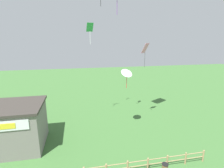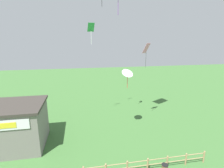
{
  "view_description": "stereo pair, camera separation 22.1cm",
  "coord_description": "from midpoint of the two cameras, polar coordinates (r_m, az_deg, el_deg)",
  "views": [
    {
      "loc": [
        -2.74,
        -5.88,
        10.46
      ],
      "look_at": [
        0.0,
        7.53,
        6.97
      ],
      "focal_mm": 28.0,
      "sensor_mm": 36.0,
      "label": 1
    },
    {
      "loc": [
        -2.52,
        -5.93,
        10.46
      ],
      "look_at": [
        0.0,
        7.53,
        6.97
      ],
      "focal_mm": 28.0,
      "sensor_mm": 36.0,
      "label": 2
    }
  ],
  "objects": [
    {
      "name": "wooden_fence",
      "position": [
        15.32,
        1.99,
        -25.69
      ],
      "size": [
        15.7,
        0.14,
        1.1
      ],
      "color": "#9E7F56",
      "rests_on": "ground_plane"
    },
    {
      "name": "kite_pink_diamond",
      "position": [
        21.56,
        11.41,
        10.84
      ],
      "size": [
        1.11,
        1.08,
        2.89
      ],
      "color": "pink"
    },
    {
      "name": "kite_white_delta",
      "position": [
        19.27,
        5.43,
        3.6
      ],
      "size": [
        1.53,
        1.42,
        2.14
      ],
      "color": "white"
    },
    {
      "name": "kite_green_diamond",
      "position": [
        21.71,
        -6.57,
        17.38
      ],
      "size": [
        0.89,
        0.68,
        2.46
      ],
      "color": "green"
    }
  ]
}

